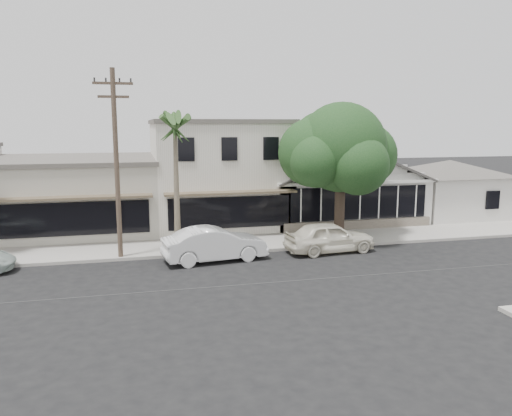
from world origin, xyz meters
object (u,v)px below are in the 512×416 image
object	(u,v)px
utility_pole	(116,160)
shade_tree	(339,150)
car_1	(215,244)
car_0	(329,237)

from	to	relation	value
utility_pole	shade_tree	bearing A→B (deg)	7.46
utility_pole	car_1	world-z (taller)	utility_pole
car_1	shade_tree	size ratio (longest dim) A/B	0.64
car_0	car_1	distance (m)	5.95
shade_tree	utility_pole	bearing A→B (deg)	-172.54
car_0	car_1	bearing A→B (deg)	87.45
car_0	shade_tree	xyz separation A→B (m)	(1.48, 2.61, 4.26)
utility_pole	shade_tree	size ratio (longest dim) A/B	1.17
utility_pole	car_0	size ratio (longest dim) A/B	1.95
car_0	shade_tree	bearing A→B (deg)	-34.41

